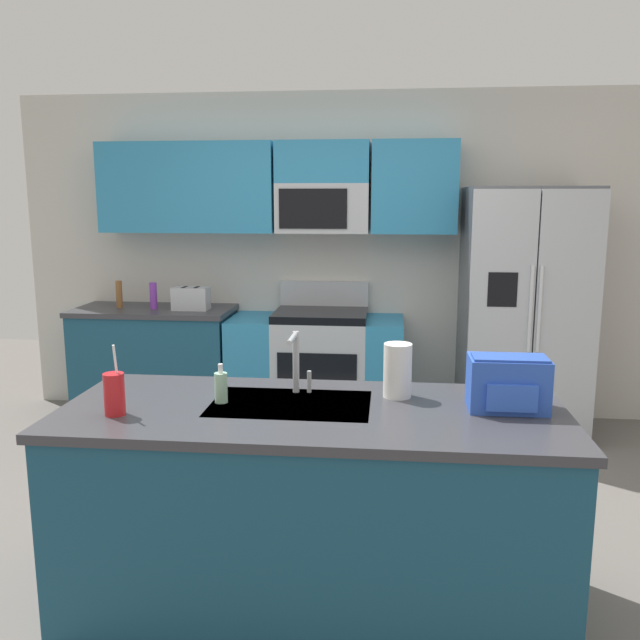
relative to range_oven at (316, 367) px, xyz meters
name	(u,v)px	position (x,y,z in m)	size (l,w,h in m)	color
ground_plane	(301,532)	(0.12, -1.80, -0.44)	(9.00, 9.00, 0.00)	#66605B
kitchen_wall_unit	(317,235)	(-0.03, 0.28, 1.03)	(5.20, 0.43, 2.60)	beige
back_counter	(156,362)	(-1.32, 0.00, 0.01)	(1.26, 0.63, 0.90)	navy
range_oven	(316,367)	(0.00, 0.00, 0.00)	(1.36, 0.61, 1.10)	#B7BABF
refrigerator	(524,313)	(1.57, -0.07, 0.48)	(0.90, 0.76, 1.85)	#4C4F54
island_counter	(312,507)	(0.25, -2.42, 0.01)	(2.12, 0.87, 0.90)	navy
toaster	(191,298)	(-0.99, -0.05, 0.55)	(0.28, 0.16, 0.18)	#B7BABF
pepper_mill	(119,294)	(-1.60, 0.00, 0.57)	(0.05, 0.05, 0.22)	brown
bottle_purple	(153,296)	(-1.30, -0.05, 0.56)	(0.06, 0.06, 0.21)	purple
sink_faucet	(296,357)	(0.16, -2.23, 0.62)	(0.08, 0.21, 0.28)	#B7BABF
drink_cup_red	(114,394)	(-0.53, -2.59, 0.54)	(0.08, 0.08, 0.29)	red
soap_dispenser	(221,387)	(-0.14, -2.38, 0.53)	(0.06, 0.06, 0.17)	#A5D8B2
paper_towel_roll	(398,370)	(0.61, -2.22, 0.58)	(0.12, 0.12, 0.24)	white
backpack	(508,382)	(1.06, -2.35, 0.57)	(0.32, 0.22, 0.23)	blue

